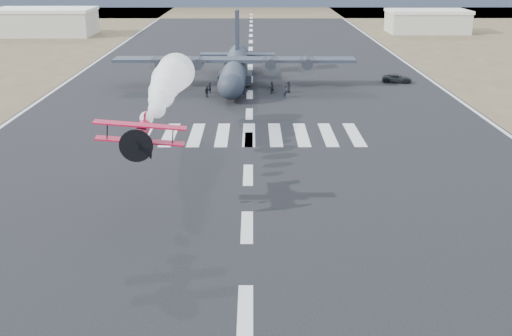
{
  "coord_description": "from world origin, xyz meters",
  "views": [
    {
      "loc": [
        0.45,
        -20.3,
        19.45
      ],
      "look_at": [
        0.69,
        26.02,
        4.0
      ],
      "focal_mm": 45.0,
      "sensor_mm": 36.0,
      "label": 1
    }
  ],
  "objects_px": {
    "crew_b": "(178,85)",
    "crew_e": "(288,87)",
    "crew_a": "(285,91)",
    "crew_h": "(271,88)",
    "hangar_left": "(45,22)",
    "crew_d": "(207,92)",
    "transport_aircraft": "(235,67)",
    "support_vehicle": "(397,78)",
    "hangar_right": "(427,21)",
    "crew_g": "(210,87)",
    "crew_f": "(223,88)",
    "crew_c": "(244,91)",
    "aerobatic_biplane": "(140,135)"
  },
  "relations": [
    {
      "from": "crew_b",
      "to": "crew_e",
      "type": "bearing_deg",
      "value": -128.63
    },
    {
      "from": "crew_a",
      "to": "crew_h",
      "type": "distance_m",
      "value": 3.31
    },
    {
      "from": "hangar_left",
      "to": "crew_d",
      "type": "relative_size",
      "value": 15.4
    },
    {
      "from": "crew_b",
      "to": "transport_aircraft",
      "type": "bearing_deg",
      "value": -92.78
    },
    {
      "from": "transport_aircraft",
      "to": "crew_a",
      "type": "bearing_deg",
      "value": -52.16
    },
    {
      "from": "support_vehicle",
      "to": "crew_a",
      "type": "height_order",
      "value": "crew_a"
    },
    {
      "from": "support_vehicle",
      "to": "transport_aircraft",
      "type": "bearing_deg",
      "value": 105.37
    },
    {
      "from": "hangar_left",
      "to": "hangar_right",
      "type": "height_order",
      "value": "hangar_left"
    },
    {
      "from": "crew_g",
      "to": "support_vehicle",
      "type": "bearing_deg",
      "value": 142.25
    },
    {
      "from": "hangar_right",
      "to": "transport_aircraft",
      "type": "relative_size",
      "value": 0.55
    },
    {
      "from": "crew_f",
      "to": "hangar_right",
      "type": "bearing_deg",
      "value": -15.84
    },
    {
      "from": "transport_aircraft",
      "to": "crew_h",
      "type": "xyz_separation_m",
      "value": [
        5.52,
        -7.14,
        -1.88
      ]
    },
    {
      "from": "hangar_left",
      "to": "crew_b",
      "type": "height_order",
      "value": "hangar_left"
    },
    {
      "from": "crew_c",
      "to": "crew_f",
      "type": "xyz_separation_m",
      "value": [
        -3.18,
        2.3,
        -0.01
      ]
    },
    {
      "from": "crew_h",
      "to": "crew_d",
      "type": "bearing_deg",
      "value": -8.97
    },
    {
      "from": "hangar_left",
      "to": "crew_f",
      "type": "relative_size",
      "value": 13.51
    },
    {
      "from": "hangar_left",
      "to": "crew_g",
      "type": "relative_size",
      "value": 14.89
    },
    {
      "from": "hangar_right",
      "to": "crew_e",
      "type": "height_order",
      "value": "hangar_right"
    },
    {
      "from": "crew_d",
      "to": "crew_e",
      "type": "xyz_separation_m",
      "value": [
        11.84,
        3.13,
        0.06
      ]
    },
    {
      "from": "crew_c",
      "to": "crew_h",
      "type": "height_order",
      "value": "crew_c"
    },
    {
      "from": "support_vehicle",
      "to": "crew_c",
      "type": "distance_m",
      "value": 26.62
    },
    {
      "from": "hangar_left",
      "to": "crew_c",
      "type": "height_order",
      "value": "hangar_left"
    },
    {
      "from": "transport_aircraft",
      "to": "crew_a",
      "type": "distance_m",
      "value": 12.47
    },
    {
      "from": "transport_aircraft",
      "to": "crew_d",
      "type": "distance_m",
      "value": 10.48
    },
    {
      "from": "hangar_left",
      "to": "crew_e",
      "type": "distance_m",
      "value": 91.91
    },
    {
      "from": "crew_g",
      "to": "hangar_right",
      "type": "bearing_deg",
      "value": -177.13
    },
    {
      "from": "aerobatic_biplane",
      "to": "crew_d",
      "type": "height_order",
      "value": "aerobatic_biplane"
    },
    {
      "from": "transport_aircraft",
      "to": "crew_g",
      "type": "bearing_deg",
      "value": -117.34
    },
    {
      "from": "aerobatic_biplane",
      "to": "crew_b",
      "type": "height_order",
      "value": "aerobatic_biplane"
    },
    {
      "from": "aerobatic_biplane",
      "to": "crew_g",
      "type": "distance_m",
      "value": 47.33
    },
    {
      "from": "hangar_left",
      "to": "hangar_right",
      "type": "bearing_deg",
      "value": 2.92
    },
    {
      "from": "crew_a",
      "to": "crew_d",
      "type": "relative_size",
      "value": 1.08
    },
    {
      "from": "hangar_left",
      "to": "crew_b",
      "type": "distance_m",
      "value": 81.41
    },
    {
      "from": "hangar_right",
      "to": "aerobatic_biplane",
      "type": "xyz_separation_m",
      "value": [
        -54.04,
        -123.71,
        3.56
      ]
    },
    {
      "from": "hangar_right",
      "to": "crew_c",
      "type": "height_order",
      "value": "hangar_right"
    },
    {
      "from": "aerobatic_biplane",
      "to": "transport_aircraft",
      "type": "bearing_deg",
      "value": 82.49
    },
    {
      "from": "crew_a",
      "to": "crew_d",
      "type": "height_order",
      "value": "crew_a"
    },
    {
      "from": "crew_f",
      "to": "support_vehicle",
      "type": "bearing_deg",
      "value": -55.57
    },
    {
      "from": "crew_d",
      "to": "hangar_right",
      "type": "bearing_deg",
      "value": 7.45
    },
    {
      "from": "crew_d",
      "to": "crew_f",
      "type": "distance_m",
      "value": 3.19
    },
    {
      "from": "crew_e",
      "to": "crew_h",
      "type": "relative_size",
      "value": 0.97
    },
    {
      "from": "crew_e",
      "to": "hangar_right",
      "type": "bearing_deg",
      "value": -138.75
    },
    {
      "from": "hangar_right",
      "to": "crew_e",
      "type": "xyz_separation_m",
      "value": [
        -40.31,
        -76.5,
        -2.15
      ]
    },
    {
      "from": "crew_c",
      "to": "crew_e",
      "type": "relative_size",
      "value": 1.07
    },
    {
      "from": "aerobatic_biplane",
      "to": "crew_d",
      "type": "distance_m",
      "value": 44.49
    },
    {
      "from": "aerobatic_biplane",
      "to": "crew_g",
      "type": "height_order",
      "value": "aerobatic_biplane"
    },
    {
      "from": "crew_c",
      "to": "crew_g",
      "type": "distance_m",
      "value": 5.9
    },
    {
      "from": "crew_c",
      "to": "crew_g",
      "type": "height_order",
      "value": "crew_c"
    },
    {
      "from": "hangar_right",
      "to": "aerobatic_biplane",
      "type": "height_order",
      "value": "aerobatic_biplane"
    },
    {
      "from": "aerobatic_biplane",
      "to": "transport_aircraft",
      "type": "xyz_separation_m",
      "value": [
        5.7,
        53.63,
        -3.81
      ]
    }
  ]
}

